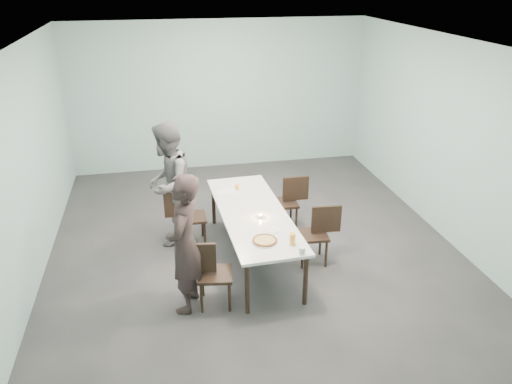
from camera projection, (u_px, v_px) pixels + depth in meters
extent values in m
plane|color=#333335|center=(253.00, 246.00, 7.62)|extent=(7.00, 7.00, 0.00)
cube|color=#9CC4C2|center=(219.00, 96.00, 10.13)|extent=(6.00, 0.02, 3.00)
cube|color=#9CC4C2|center=(340.00, 302.00, 3.87)|extent=(6.00, 0.02, 3.00)
cube|color=#9CC4C2|center=(26.00, 169.00, 6.45)|extent=(0.02, 7.00, 3.00)
cube|color=#9CC4C2|center=(447.00, 140.00, 7.55)|extent=(0.02, 7.00, 3.00)
cube|color=white|center=(252.00, 43.00, 6.39)|extent=(6.00, 7.00, 0.02)
cube|color=white|center=(253.00, 213.00, 7.00)|extent=(1.01, 2.64, 0.04)
cylinder|color=black|center=(247.00, 288.00, 5.99)|extent=(0.06, 0.06, 0.71)
cylinder|color=black|center=(214.00, 204.00, 8.15)|extent=(0.06, 0.06, 0.71)
cylinder|color=black|center=(305.00, 280.00, 6.16)|extent=(0.06, 0.06, 0.71)
cylinder|color=black|center=(257.00, 199.00, 8.32)|extent=(0.06, 0.06, 0.71)
cube|color=black|center=(215.00, 274.00, 6.14)|extent=(0.48, 0.48, 0.04)
cube|color=black|center=(199.00, 258.00, 6.03)|extent=(0.42, 0.10, 0.40)
cylinder|color=black|center=(202.00, 298.00, 6.06)|extent=(0.04, 0.04, 0.41)
cylinder|color=black|center=(203.00, 282.00, 6.37)|extent=(0.04, 0.04, 0.41)
cylinder|color=black|center=(229.00, 297.00, 6.08)|extent=(0.04, 0.04, 0.41)
cylinder|color=black|center=(229.00, 281.00, 6.39)|extent=(0.04, 0.04, 0.41)
cube|color=black|center=(192.00, 217.00, 7.54)|extent=(0.42, 0.42, 0.04)
cube|color=black|center=(178.00, 204.00, 7.40)|extent=(0.42, 0.04, 0.40)
cylinder|color=black|center=(182.00, 237.00, 7.45)|extent=(0.04, 0.04, 0.41)
cylinder|color=black|center=(181.00, 226.00, 7.75)|extent=(0.04, 0.04, 0.41)
cylinder|color=black|center=(205.00, 235.00, 7.51)|extent=(0.04, 0.04, 0.41)
cylinder|color=black|center=(202.00, 224.00, 7.82)|extent=(0.04, 0.04, 0.41)
cube|color=black|center=(312.00, 235.00, 7.04)|extent=(0.45, 0.45, 0.04)
cube|color=black|center=(326.00, 219.00, 6.97)|extent=(0.42, 0.07, 0.40)
cylinder|color=black|center=(320.00, 242.00, 7.31)|extent=(0.04, 0.04, 0.41)
cylinder|color=black|center=(326.00, 254.00, 7.00)|extent=(0.04, 0.04, 0.41)
cylinder|color=black|center=(297.00, 244.00, 7.27)|extent=(0.04, 0.04, 0.41)
cylinder|color=black|center=(302.00, 256.00, 6.96)|extent=(0.04, 0.04, 0.41)
cube|color=black|center=(284.00, 203.00, 8.00)|extent=(0.42, 0.42, 0.04)
cube|color=black|center=(296.00, 188.00, 7.94)|extent=(0.42, 0.04, 0.40)
cylinder|color=black|center=(291.00, 210.00, 8.28)|extent=(0.04, 0.04, 0.41)
cylinder|color=black|center=(296.00, 219.00, 7.97)|extent=(0.04, 0.04, 0.41)
cylinder|color=black|center=(271.00, 212.00, 8.22)|extent=(0.04, 0.04, 0.41)
cylinder|color=black|center=(276.00, 221.00, 7.91)|extent=(0.04, 0.04, 0.41)
imported|color=black|center=(185.00, 244.00, 5.91)|extent=(0.60, 0.74, 1.77)
imported|color=slate|center=(168.00, 184.00, 7.41)|extent=(0.98, 1.10, 1.88)
cylinder|color=white|center=(265.00, 241.00, 6.23)|extent=(0.34, 0.34, 0.01)
cylinder|color=#DCC77D|center=(265.00, 240.00, 6.22)|extent=(0.30, 0.30, 0.01)
torus|color=brown|center=(265.00, 240.00, 6.22)|extent=(0.32, 0.32, 0.03)
cylinder|color=white|center=(273.00, 230.00, 6.50)|extent=(0.18, 0.18, 0.01)
cylinder|color=gold|center=(292.00, 239.00, 6.14)|extent=(0.08, 0.08, 0.15)
cylinder|color=silver|center=(302.00, 251.00, 5.95)|extent=(0.08, 0.08, 0.09)
cylinder|color=silver|center=(261.00, 217.00, 6.82)|extent=(0.06, 0.06, 0.03)
cylinder|color=orange|center=(261.00, 215.00, 6.81)|extent=(0.04, 0.04, 0.01)
cylinder|color=gold|center=(237.00, 187.00, 7.69)|extent=(0.07, 0.07, 0.08)
cube|color=silver|center=(227.00, 192.00, 7.61)|extent=(0.31, 0.23, 0.01)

